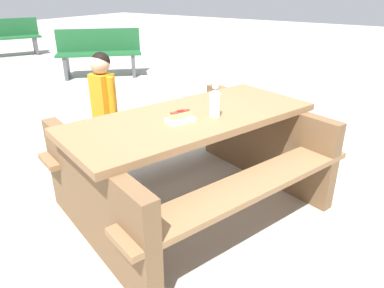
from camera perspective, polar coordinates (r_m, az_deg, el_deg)
name	(u,v)px	position (r m, az deg, el deg)	size (l,w,h in m)	color
ground_plane	(192,205)	(2.86, 0.00, -9.64)	(30.00, 30.00, 0.00)	#B7B2A8
picnic_table	(192,154)	(2.64, 0.00, -1.59)	(2.15, 1.89, 0.75)	olive
soda_bottle	(215,102)	(2.47, 3.66, 6.63)	(0.08, 0.08, 0.22)	silver
hotdog_tray	(180,118)	(2.38, -1.92, 4.24)	(0.21, 0.17, 0.08)	white
child_in_coat	(103,98)	(3.19, -13.91, 7.08)	(0.17, 0.27, 1.08)	#3F334C
park_bench_mid	(99,52)	(6.98, -14.55, 13.98)	(1.33, 1.35, 0.85)	#1E592D
park_bench_far	(6,37)	(9.85, -27.48, 14.90)	(1.53, 1.00, 0.85)	#1E592D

